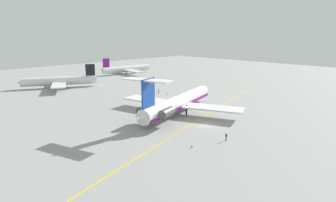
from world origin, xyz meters
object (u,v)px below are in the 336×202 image
ground_crew_near_nose (226,136)px  safety_cone_tail (178,94)px  safety_cone_nose (167,93)px  safety_cone_wingtip (192,146)px  main_jetliner (176,103)px  ground_crew_near_tail (159,90)px  airliner_mid_left (57,81)px  airliner_mid_right (128,69)px

ground_crew_near_nose → safety_cone_tail: bearing=-6.7°
safety_cone_nose → safety_cone_wingtip: size_ratio=1.00×
safety_cone_wingtip → safety_cone_tail: (33.42, 35.71, 0.00)m
main_jetliner → ground_crew_near_tail: size_ratio=23.22×
ground_crew_near_tail → safety_cone_wingtip: (-30.91, -42.82, -0.79)m
safety_cone_wingtip → airliner_mid_left: bearing=82.8°
safety_cone_nose → main_jetliner: bearing=-129.2°
main_jetliner → airliner_mid_left: main_jetliner is taller
airliner_mid_right → ground_crew_near_nose: airliner_mid_right is taller
safety_cone_nose → ground_crew_near_tail: bearing=107.5°
airliner_mid_right → safety_cone_nose: (-23.12, -53.70, -2.28)m
airliner_mid_left → airliner_mid_right: (45.10, 13.44, -0.09)m
safety_cone_nose → safety_cone_wingtip: 50.73m
ground_crew_near_nose → airliner_mid_left: bearing=25.6°
ground_crew_near_tail → safety_cone_tail: size_ratio=3.06×
airliner_mid_right → safety_cone_tail: airliner_mid_right is taller
airliner_mid_left → safety_cone_wingtip: bearing=110.3°
airliner_mid_right → safety_cone_wingtip: 108.19m
main_jetliner → airliner_mid_left: bearing=78.0°
ground_crew_near_tail → airliner_mid_right: bearing=166.0°
airliner_mid_left → ground_crew_near_tail: 42.35m
ground_crew_near_nose → safety_cone_tail: ground_crew_near_nose is taller
airliner_mid_right → airliner_mid_left: bearing=-157.0°
ground_crew_near_tail → airliner_mid_left: bearing=-138.7°
airliner_mid_left → ground_crew_near_tail: size_ratio=16.87×
safety_cone_tail → safety_cone_nose: bearing=111.2°
main_jetliner → airliner_mid_left: (-5.24, 60.78, -0.53)m
ground_crew_near_nose → safety_cone_nose: size_ratio=3.01×
airliner_mid_right → safety_cone_wingtip: (-55.12, -93.06, -2.28)m
main_jetliner → safety_cone_wingtip: main_jetliner is taller
main_jetliner → airliner_mid_left: 61.01m
airliner_mid_right → safety_cone_nose: 58.51m
airliner_mid_right → ground_crew_near_tail: 55.80m
safety_cone_tail → airliner_mid_right: bearing=69.3°
airliner_mid_left → airliner_mid_right: airliner_mid_left is taller
safety_cone_nose → safety_cone_tail: size_ratio=1.00×
airliner_mid_left → ground_crew_near_nose: size_ratio=17.14×
ground_crew_near_tail → safety_cone_tail: 7.58m
airliner_mid_left → safety_cone_wingtip: size_ratio=51.66×
safety_cone_wingtip → safety_cone_tail: size_ratio=1.00×
airliner_mid_left → safety_cone_nose: 45.93m
ground_crew_near_nose → ground_crew_near_tail: ground_crew_near_tail is taller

